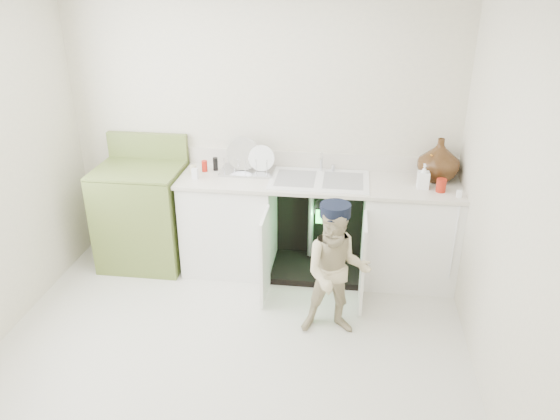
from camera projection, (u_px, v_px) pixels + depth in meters
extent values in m
plane|color=beige|center=(231.00, 348.00, 4.06)|extent=(3.50, 3.50, 0.00)
cube|color=beige|center=(261.00, 129.00, 4.88)|extent=(3.50, 2.50, 0.02)
cube|color=beige|center=(139.00, 340.00, 2.18)|extent=(3.50, 2.50, 0.02)
cube|color=beige|center=(504.00, 209.00, 3.32)|extent=(2.50, 3.00, 0.02)
cube|color=white|center=(230.00, 224.00, 4.98)|extent=(0.80, 0.60, 0.86)
cube|color=white|center=(409.00, 234.00, 4.79)|extent=(0.80, 0.60, 0.86)
cube|color=black|center=(320.00, 216.00, 5.13)|extent=(0.80, 0.06, 0.86)
cube|color=black|center=(316.00, 267.00, 5.06)|extent=(0.80, 0.60, 0.06)
cylinder|color=gray|center=(311.00, 222.00, 4.98)|extent=(0.05, 0.05, 0.70)
cylinder|color=gray|center=(326.00, 223.00, 4.96)|extent=(0.05, 0.05, 0.70)
cylinder|color=gray|center=(319.00, 207.00, 4.85)|extent=(0.07, 0.18, 0.07)
cube|color=white|center=(265.00, 256.00, 4.50)|extent=(0.03, 0.40, 0.76)
cube|color=white|center=(363.00, 263.00, 4.40)|extent=(0.02, 0.40, 0.76)
cube|color=silver|center=(319.00, 182.00, 4.70)|extent=(2.44, 0.64, 0.03)
cube|color=silver|center=(322.00, 161.00, 4.92)|extent=(2.44, 0.02, 0.15)
cube|color=white|center=(319.00, 181.00, 4.69)|extent=(0.85, 0.55, 0.02)
cube|color=gray|center=(296.00, 179.00, 4.71)|extent=(0.34, 0.40, 0.01)
cube|color=gray|center=(343.00, 181.00, 4.66)|extent=(0.34, 0.40, 0.01)
cylinder|color=silver|center=(321.00, 162.00, 4.85)|extent=(0.03, 0.03, 0.17)
cylinder|color=silver|center=(321.00, 156.00, 4.76)|extent=(0.02, 0.14, 0.02)
cylinder|color=silver|center=(333.00, 168.00, 4.86)|extent=(0.04, 0.04, 0.06)
cylinder|color=white|center=(454.00, 241.00, 4.42)|extent=(0.01, 0.01, 0.70)
cube|color=white|center=(459.00, 194.00, 4.34)|extent=(0.04, 0.02, 0.06)
cube|color=silver|center=(248.00, 171.00, 4.87)|extent=(0.47, 0.32, 0.02)
cylinder|color=silver|center=(243.00, 161.00, 4.86)|extent=(0.29, 0.11, 0.29)
cylinder|color=white|center=(262.00, 164.00, 4.83)|extent=(0.23, 0.06, 0.23)
cylinder|color=silver|center=(224.00, 165.00, 4.77)|extent=(0.01, 0.01, 0.14)
cylinder|color=silver|center=(235.00, 166.00, 4.76)|extent=(0.01, 0.01, 0.14)
cylinder|color=silver|center=(245.00, 166.00, 4.75)|extent=(0.01, 0.01, 0.14)
cylinder|color=silver|center=(256.00, 167.00, 4.74)|extent=(0.01, 0.01, 0.14)
cylinder|color=silver|center=(267.00, 167.00, 4.73)|extent=(0.01, 0.01, 0.14)
imported|color=#4C2015|center=(439.00, 160.00, 4.62)|extent=(0.35, 0.35, 0.37)
imported|color=orange|center=(430.00, 168.00, 4.62)|extent=(0.10, 0.10, 0.25)
imported|color=white|center=(424.00, 176.00, 4.49)|extent=(0.09, 0.10, 0.21)
cylinder|color=#A31D0D|center=(441.00, 185.00, 4.44)|extent=(0.08, 0.08, 0.11)
cylinder|color=red|center=(205.00, 166.00, 4.87)|extent=(0.05, 0.05, 0.10)
cylinder|color=#C3B78F|center=(193.00, 170.00, 4.81)|extent=(0.06, 0.06, 0.08)
cylinder|color=black|center=(215.00, 164.00, 4.89)|extent=(0.04, 0.04, 0.12)
cube|color=white|center=(195.00, 174.00, 4.71)|extent=(0.05, 0.05, 0.09)
cube|color=olive|center=(143.00, 217.00, 5.05)|extent=(0.76, 0.65, 0.92)
cube|color=olive|center=(138.00, 169.00, 4.85)|extent=(0.76, 0.65, 0.02)
cube|color=olive|center=(148.00, 146.00, 5.05)|extent=(0.76, 0.06, 0.24)
cylinder|color=black|center=(110.00, 175.00, 4.73)|extent=(0.17, 0.17, 0.02)
cylinder|color=silver|center=(110.00, 174.00, 4.73)|extent=(0.20, 0.20, 0.01)
cylinder|color=black|center=(124.00, 163.00, 5.02)|extent=(0.17, 0.17, 0.02)
cylinder|color=silver|center=(124.00, 161.00, 5.01)|extent=(0.20, 0.20, 0.01)
cylinder|color=black|center=(152.00, 177.00, 4.68)|extent=(0.17, 0.17, 0.02)
cylinder|color=silver|center=(152.00, 176.00, 4.68)|extent=(0.20, 0.20, 0.01)
cylinder|color=black|center=(164.00, 164.00, 4.97)|extent=(0.17, 0.17, 0.02)
cylinder|color=silver|center=(164.00, 163.00, 4.97)|extent=(0.20, 0.20, 0.01)
imported|color=beige|center=(336.00, 272.00, 4.04)|extent=(0.55, 0.45, 1.05)
cylinder|color=black|center=(339.00, 211.00, 3.83)|extent=(0.24, 0.24, 0.09)
cube|color=black|center=(338.00, 210.00, 3.93)|extent=(0.18, 0.11, 0.01)
cube|color=black|center=(319.00, 216.00, 4.46)|extent=(0.07, 0.01, 0.14)
cube|color=#26F23F|center=(319.00, 217.00, 4.45)|extent=(0.06, 0.00, 0.12)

